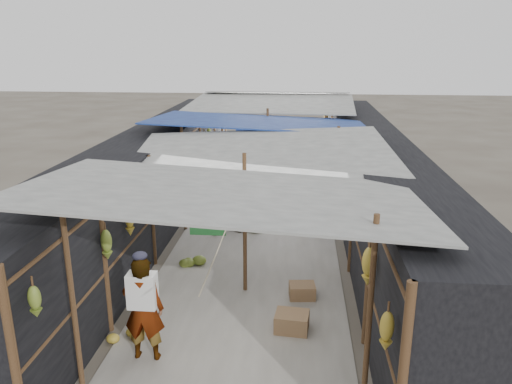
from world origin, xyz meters
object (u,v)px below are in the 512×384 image
(vendor_elderly, at_px, (144,309))
(vendor_seated, at_px, (308,189))
(crate_near, at_px, (292,322))
(shopper_blue, at_px, (230,197))
(black_basin, at_px, (300,180))

(vendor_elderly, height_order, vendor_seated, vendor_elderly)
(crate_near, relative_size, shopper_blue, 0.28)
(shopper_blue, bearing_deg, black_basin, 46.62)
(shopper_blue, bearing_deg, vendor_seated, 26.89)
(vendor_elderly, xyz_separation_m, vendor_seated, (2.40, 7.26, -0.31))
(vendor_elderly, bearing_deg, black_basin, -103.40)
(black_basin, distance_m, vendor_elderly, 9.94)
(vendor_elderly, distance_m, vendor_seated, 7.65)
(crate_near, relative_size, vendor_elderly, 0.33)
(vendor_elderly, xyz_separation_m, shopper_blue, (0.54, 4.98, 0.13))
(crate_near, bearing_deg, vendor_seated, 93.07)
(vendor_elderly, bearing_deg, crate_near, -157.53)
(black_basin, xyz_separation_m, shopper_blue, (-1.66, -4.69, 0.84))
(black_basin, distance_m, shopper_blue, 5.05)
(black_basin, xyz_separation_m, vendor_elderly, (-2.19, -9.67, 0.71))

